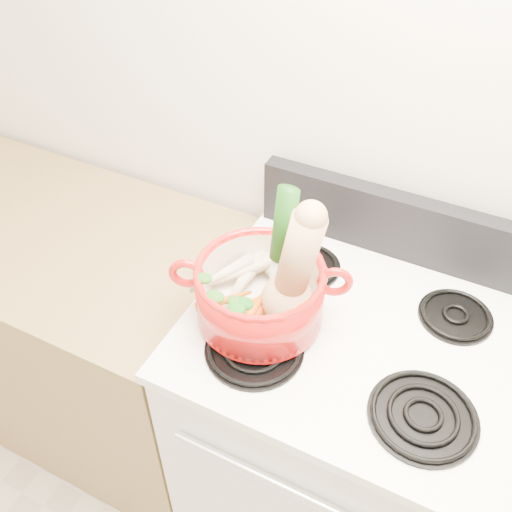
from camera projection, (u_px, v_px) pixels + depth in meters
The scene contains 26 objects.
wall_back at pixel (428, 127), 1.31m from camera, with size 3.50×0.02×2.60m, color silver.
stove_body at pixel (338, 440), 1.65m from camera, with size 0.76×0.65×0.92m, color white.
cooktop at pixel (358, 335), 1.33m from camera, with size 0.78×0.67×0.03m, color white.
control_backsplash at pixel (402, 226), 1.45m from camera, with size 0.76×0.05×0.18m, color black.
oven_handle at pixel (296, 493), 1.21m from camera, with size 0.02×0.02×0.60m, color silver.
counter_left at pixel (53, 317), 2.01m from camera, with size 1.36×0.65×0.90m, color olive.
burner_front_left at pixel (254, 348), 1.27m from camera, with size 0.22×0.22×0.02m, color black.
burner_front_right at pixel (423, 415), 1.14m from camera, with size 0.22×0.22×0.02m, color black.
burner_back_left at pixel (307, 265), 1.47m from camera, with size 0.17×0.17×0.02m, color black.
burner_back_right at pixel (456, 315), 1.34m from camera, with size 0.17×0.17×0.02m, color black.
dutch_oven at pixel (260, 293), 1.28m from camera, with size 0.29×0.29×0.14m, color #B1130F.
pot_handle_left at pixel (186, 273), 1.26m from camera, with size 0.08×0.08×0.02m, color #B1130F.
pot_handle_right at pixel (335, 282), 1.24m from camera, with size 0.08×0.08×0.02m, color #B1130F.
squash at pixel (297, 270), 1.18m from camera, with size 0.13×0.13×0.30m, color tan, non-canonical shape.
leek at pixel (280, 250), 1.21m from camera, with size 0.05×0.05×0.32m, color silver.
ginger at pixel (283, 270), 1.36m from camera, with size 0.09×0.07×0.05m, color tan.
parsnip_0 at pixel (241, 282), 1.33m from camera, with size 0.04×0.04×0.20m, color beige.
parsnip_1 at pixel (232, 273), 1.34m from camera, with size 0.04×0.04×0.21m, color beige.
parsnip_2 at pixel (252, 268), 1.35m from camera, with size 0.05×0.05×0.21m, color beige.
parsnip_3 at pixel (221, 274), 1.33m from camera, with size 0.04×0.04×0.17m, color beige.
parsnip_4 at pixel (250, 268), 1.34m from camera, with size 0.04×0.04×0.18m, color beige.
carrot_0 at pixel (256, 312), 1.28m from camera, with size 0.03×0.03×0.14m, color #CB3F0A.
carrot_1 at pixel (224, 301), 1.29m from camera, with size 0.03×0.03×0.13m, color #BA5709.
carrot_2 at pixel (263, 306), 1.27m from camera, with size 0.03×0.03×0.16m, color #C74309.
carrot_3 at pixel (244, 308), 1.26m from camera, with size 0.03×0.03×0.14m, color #C94D0A.
carrot_4 at pixel (253, 311), 1.24m from camera, with size 0.03×0.03×0.16m, color orange.
Camera 1 is at (0.17, 0.53, 1.97)m, focal length 40.00 mm.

